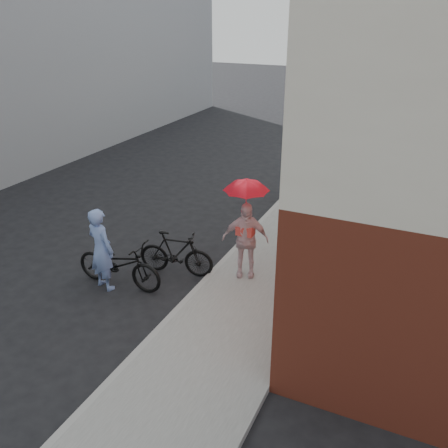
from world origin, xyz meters
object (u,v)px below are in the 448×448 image
Objects in this scene: bike_left at (119,264)px; planter at (335,238)px; officer at (101,249)px; kimono_woman at (245,240)px; bike_right at (176,253)px; utility_pole at (301,78)px.

planter is at bearing -47.11° from bike_left.
planter is (3.90, 3.81, -0.66)m from officer.
officer is at bearing -168.55° from kimono_woman.
officer is 5.49m from planter.
kimono_woman is at bearing -61.72° from bike_left.
bike_right is at bearing -44.30° from bike_left.
bike_right is at bearing -119.91° from officer.
utility_pole is 4.28× the size of kimono_woman.
utility_pole is 4.23× the size of bike_right.
officer is 1.06× the size of bike_right.
planter is at bearing -120.81° from officer.
bike_left is 5.04× the size of planter.
utility_pole is 6.37m from bike_right.
utility_pole is at bearing -19.29° from bike_right.
officer reaches higher than bike_left.
kimono_woman is (2.51, 1.50, 0.06)m from officer.
planter is at bearing -55.86° from bike_right.
bike_right is 4.28× the size of planter.
utility_pole is at bearing -91.94° from officer.
bike_left reaches higher than planter.
bike_right is at bearing 176.57° from kimono_woman.
utility_pole is at bearing 76.22° from kimono_woman.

